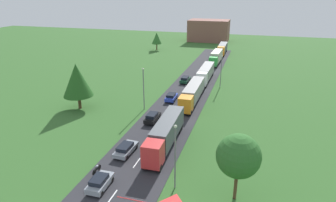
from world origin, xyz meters
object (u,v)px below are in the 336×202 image
car_lead (100,182)px  car_second (126,149)px  truck_second (193,93)px  truck_lead (165,133)px  truck_fifth (223,48)px  tree_oak (238,156)px  car_fifth (185,79)px  car_third (152,117)px  lamppost_third (221,70)px  truck_third (206,73)px  lamppost_lead (175,154)px  tree_birch (77,80)px  lamppost_second (144,87)px  tree_maple (157,38)px  motorcycle_courier (97,169)px  distant_building (209,31)px  truck_fourth (216,57)px  car_fourth (171,97)px

car_lead → car_second: 7.92m
truck_second → truck_lead: bearing=-89.9°
truck_second → truck_fifth: 51.47m
tree_oak → car_fifth: bearing=110.7°
car_third → lamppost_third: (8.92, 23.19, 3.42)m
truck_third → tree_oak: size_ratio=1.71×
car_lead → lamppost_lead: lamppost_lead is taller
truck_second → tree_birch: bearing=-155.2°
car_second → lamppost_second: lamppost_second is taller
car_second → lamppost_third: lamppost_third is taller
truck_second → lamppost_lead: size_ratio=1.84×
lamppost_second → tree_maple: lamppost_second is taller
tree_oak → motorcycle_courier: bearing=180.0°
car_second → tree_oak: size_ratio=0.60×
truck_lead → lamppost_second: size_ratio=1.70×
truck_lead → lamppost_third: lamppost_third is taller
truck_second → car_fifth: truck_second is taller
truck_fifth → tree_maple: (-25.16, 0.11, 2.43)m
lamppost_second → distant_building: bearing=90.9°
truck_fourth → truck_third: bearing=-89.9°
truck_fifth → lamppost_lead: 79.48m
lamppost_lead → lamppost_second: 24.72m
truck_second → tree_maple: bearing=116.0°
truck_second → lamppost_second: bearing=-142.3°
car_second → car_fifth: size_ratio=1.02×
truck_second → truck_third: (-0.04, 16.04, 0.03)m
car_lead → lamppost_lead: 9.43m
car_second → lamppost_third: 35.71m
car_fifth → car_fourth: bearing=-89.0°
truck_fifth → car_lead: bearing=-93.1°
lamppost_lead → lamppost_third: lamppost_lead is taller
car_lead → lamppost_third: (8.57, 42.33, 3.43)m
car_fifth → distant_building: bearing=94.2°
car_third → tree_oak: (15.47, -16.45, 4.52)m
truck_fourth → motorcycle_courier: truck_fourth is taller
truck_fifth → car_second: size_ratio=2.71×
truck_lead → lamppost_second: bearing=122.9°
lamppost_lead → lamppost_second: lamppost_second is taller
car_fifth → truck_lead: bearing=-81.7°
tree_oak → distant_building: 108.41m
truck_fourth → lamppost_second: 42.49m
truck_fourth → lamppost_second: size_ratio=1.45×
tree_oak → tree_maple: tree_oak is taller
tree_oak → truck_lead: bearing=140.6°
truck_lead → tree_maple: tree_maple is taller
truck_second → motorcycle_courier: truck_second is taller
truck_fourth → tree_oak: size_ratio=1.54×
motorcycle_courier → car_lead: bearing=-53.8°
truck_fifth → tree_oak: tree_oak is taller
truck_fourth → lamppost_lead: size_ratio=1.48×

